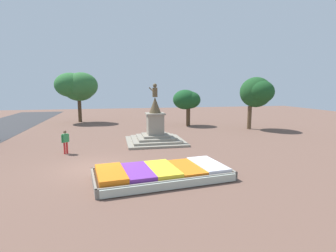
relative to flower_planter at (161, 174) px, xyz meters
The scene contains 7 objects.
ground_plane 4.29m from the flower_planter, 142.25° to the left, with size 87.15×87.15×0.00m, color brown.
flower_planter is the anchor object (origin of this frame).
statue_monument 9.07m from the flower_planter, 82.65° to the left, with size 4.81×4.81×4.95m.
pedestrian_with_handbag 8.56m from the flower_planter, 131.15° to the left, with size 0.48×0.40×1.67m.
park_tree_far_left 19.34m from the flower_planter, 70.16° to the left, with size 3.34×2.98×4.36m.
park_tree_behind_statue 19.29m from the flower_planter, 45.79° to the left, with size 3.47×3.72×5.75m.
park_tree_far_right 24.86m from the flower_planter, 106.11° to the left, with size 5.44×4.34×6.55m.
Camera 1 is at (1.11, -15.25, 4.64)m, focal length 28.00 mm.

